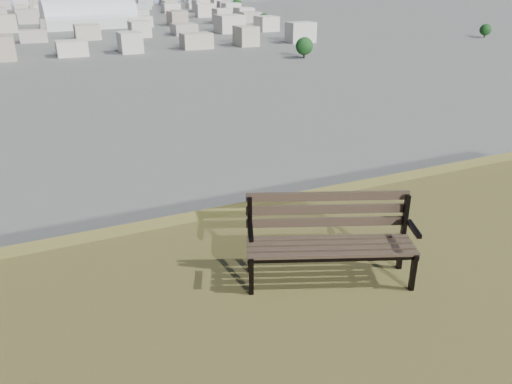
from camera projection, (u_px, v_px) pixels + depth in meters
name	position (u px, v px, depth m)	size (l,w,h in m)	color
park_bench	(329.00, 234.00, 5.53)	(1.92, 1.23, 0.96)	#433726
arena	(90.00, 19.00, 278.10)	(50.89, 24.94, 20.81)	beige
city_blocks	(22.00, 13.00, 341.80)	(395.00, 361.00, 7.00)	beige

